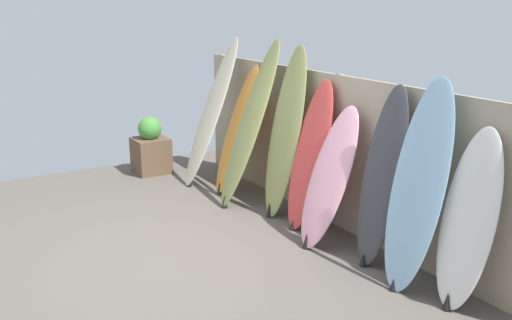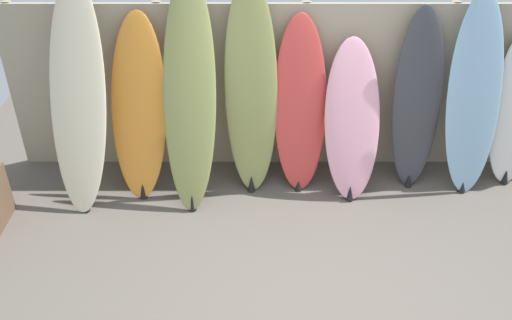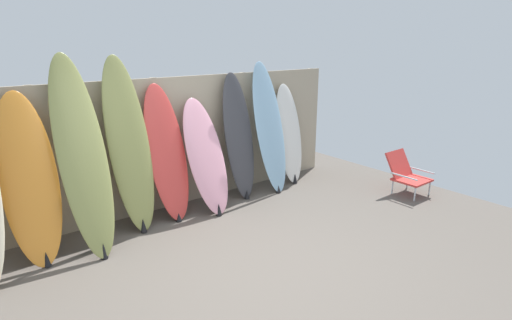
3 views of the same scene
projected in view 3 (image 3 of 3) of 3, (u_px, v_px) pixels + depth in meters
name	position (u px, v px, depth m)	size (l,w,h in m)	color
ground	(249.00, 268.00, 4.13)	(7.68, 7.68, 0.00)	#5B544C
fence_back	(159.00, 146.00, 5.38)	(6.08, 0.11, 1.80)	tan
surfboard_orange_1	(29.00, 180.00, 4.12)	(0.60, 0.71, 1.78)	orange
surfboard_olive_2	(82.00, 156.00, 4.29)	(0.52, 0.92, 2.16)	olive
surfboard_olive_3	(129.00, 146.00, 4.77)	(0.56, 0.58, 2.12)	olive
surfboard_red_4	(167.00, 154.00, 5.12)	(0.55, 0.57, 1.75)	#D13D38
surfboard_pink_5	(206.00, 157.00, 5.36)	(0.59, 0.71, 1.54)	pink
surfboard_charcoal_6	(239.00, 137.00, 5.81)	(0.50, 0.47, 1.84)	#38383D
surfboard_skyblue_7	(270.00, 129.00, 6.06)	(0.62, 0.59, 1.97)	#8CB7D6
surfboard_white_8	(289.00, 135.00, 6.48)	(0.54, 0.42, 1.61)	white
beach_chair	(406.00, 173.00, 6.11)	(0.50, 0.59, 0.63)	silver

